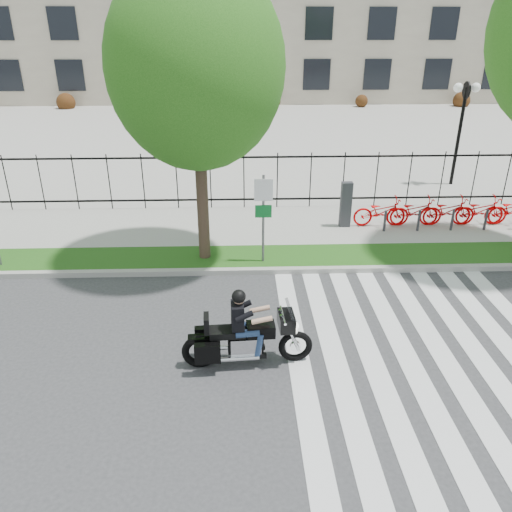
{
  "coord_description": "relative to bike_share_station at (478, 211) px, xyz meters",
  "views": [
    {
      "loc": [
        1.04,
        -8.17,
        6.25
      ],
      "look_at": [
        1.42,
        3.0,
        1.04
      ],
      "focal_mm": 35.0,
      "sensor_mm": 36.0,
      "label": 1
    }
  ],
  "objects": [
    {
      "name": "ground",
      "position": [
        -8.93,
        -7.2,
        -0.64
      ],
      "size": [
        120.0,
        120.0,
        0.0
      ],
      "primitive_type": "plane",
      "color": "#333335",
      "rests_on": "ground"
    },
    {
      "name": "curb",
      "position": [
        -8.93,
        -3.1,
        -0.56
      ],
      "size": [
        60.0,
        0.2,
        0.15
      ],
      "primitive_type": "cube",
      "color": "#A09E96",
      "rests_on": "ground"
    },
    {
      "name": "grass_verge",
      "position": [
        -8.93,
        -2.25,
        -0.56
      ],
      "size": [
        60.0,
        1.5,
        0.15
      ],
      "primitive_type": "cube",
      "color": "#1E4A12",
      "rests_on": "ground"
    },
    {
      "name": "sidewalk",
      "position": [
        -8.93,
        0.25,
        -0.56
      ],
      "size": [
        60.0,
        3.5,
        0.15
      ],
      "primitive_type": "cube",
      "color": "#A09D95",
      "rests_on": "ground"
    },
    {
      "name": "plaza",
      "position": [
        -8.93,
        17.8,
        -0.59
      ],
      "size": [
        80.0,
        34.0,
        0.1
      ],
      "primitive_type": "cube",
      "color": "#A09D95",
      "rests_on": "ground"
    },
    {
      "name": "crosswalk_stripes",
      "position": [
        -4.11,
        -7.2,
        -0.63
      ],
      "size": [
        5.7,
        8.0,
        0.01
      ],
      "primitive_type": null,
      "color": "silver",
      "rests_on": "ground"
    },
    {
      "name": "iron_fence",
      "position": [
        -8.93,
        2.0,
        0.51
      ],
      "size": [
        30.0,
        0.06,
        2.0
      ],
      "primitive_type": null,
      "color": "black",
      "rests_on": "sidewalk"
    },
    {
      "name": "lamp_post_right",
      "position": [
        1.07,
        4.8,
        2.57
      ],
      "size": [
        1.06,
        0.7,
        4.25
      ],
      "color": "black",
      "rests_on": "ground"
    },
    {
      "name": "street_tree_1",
      "position": [
        -8.92,
        -2.25,
        4.64
      ],
      "size": [
        4.44,
        4.44,
        7.7
      ],
      "color": "#33241B",
      "rests_on": "grass_verge"
    },
    {
      "name": "bike_share_station",
      "position": [
        0.0,
        0.0,
        0.0
      ],
      "size": [
        8.9,
        0.86,
        1.5
      ],
      "color": "#2D2D33",
      "rests_on": "sidewalk"
    },
    {
      "name": "sign_pole_regulatory",
      "position": [
        -7.26,
        -2.62,
        1.1
      ],
      "size": [
        0.5,
        0.09,
        2.5
      ],
      "color": "#59595B",
      "rests_on": "grass_verge"
    },
    {
      "name": "motorcycle_rider",
      "position": [
        -7.79,
        -7.1,
        0.04
      ],
      "size": [
        2.64,
        0.79,
        2.03
      ],
      "color": "black",
      "rests_on": "ground"
    }
  ]
}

